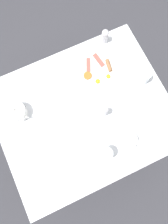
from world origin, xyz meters
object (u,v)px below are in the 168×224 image
at_px(teapot_near, 16,112).
at_px(fork_by_plate, 76,122).
at_px(water_glass_tall, 104,154).
at_px(creamer_jug, 132,140).
at_px(pepper_grinder, 105,36).
at_px(napkin_folded, 55,151).
at_px(teacup_with_saucer_left, 145,103).
at_px(salt_grinder, 104,111).
at_px(water_glass_short, 144,77).
at_px(breakfast_plate, 99,72).
at_px(knife_by_plate, 37,80).
at_px(spoon_for_tea, 157,135).

relative_size(teapot_near, fork_by_plate, 0.93).
bearing_deg(water_glass_tall, teapot_near, -140.73).
bearing_deg(creamer_jug, water_glass_tall, -87.36).
bearing_deg(creamer_jug, pepper_grinder, 167.24).
distance_m(pepper_grinder, napkin_folded, 0.83).
height_order(teacup_with_saucer_left, creamer_jug, teacup_with_saucer_left).
bearing_deg(fork_by_plate, creamer_jug, 45.97).
relative_size(teacup_with_saucer_left, water_glass_tall, 1.00).
xyz_separation_m(pepper_grinder, salt_grinder, (0.46, -0.23, 0.00)).
bearing_deg(water_glass_short, breakfast_plate, -126.11).
bearing_deg(fork_by_plate, knife_by_plate, -162.16).
bearing_deg(salt_grinder, creamer_jug, 18.54).
relative_size(creamer_jug, fork_by_plate, 0.49).
height_order(teacup_with_saucer_left, pepper_grinder, pepper_grinder).
xyz_separation_m(teapot_near, water_glass_tall, (0.47, 0.38, 0.02)).
relative_size(water_glass_tall, water_glass_short, 1.19).
height_order(water_glass_short, fork_by_plate, water_glass_short).
xyz_separation_m(salt_grinder, spoon_for_tea, (0.27, 0.24, -0.06)).
distance_m(napkin_folded, fork_by_plate, 0.23).
bearing_deg(napkin_folded, salt_grinder, 103.40).
bearing_deg(teacup_with_saucer_left, fork_by_plate, -100.20).
height_order(fork_by_plate, spoon_for_tea, same).
bearing_deg(pepper_grinder, napkin_folded, -47.89).
distance_m(water_glass_short, pepper_grinder, 0.38).
bearing_deg(napkin_folded, spoon_for_tea, 74.19).
bearing_deg(pepper_grinder, water_glass_short, 15.11).
bearing_deg(water_glass_short, teapot_near, -99.04).
bearing_deg(breakfast_plate, fork_by_plate, -48.68).
bearing_deg(teacup_with_saucer_left, pepper_grinder, -176.15).
bearing_deg(pepper_grinder, breakfast_plate, -35.47).
relative_size(water_glass_short, napkin_folded, 0.62).
height_order(breakfast_plate, salt_grinder, salt_grinder).
relative_size(teacup_with_saucer_left, pepper_grinder, 1.10).
bearing_deg(teacup_with_saucer_left, salt_grinder, -102.02).
bearing_deg(pepper_grinder, teacup_with_saucer_left, 3.85).
bearing_deg(pepper_grinder, spoon_for_tea, 0.63).
bearing_deg(spoon_for_tea, pepper_grinder, -179.37).
height_order(pepper_grinder, spoon_for_tea, pepper_grinder).
xyz_separation_m(breakfast_plate, teapot_near, (0.04, -0.60, 0.04)).
distance_m(pepper_grinder, knife_by_plate, 0.54).
bearing_deg(napkin_folded, water_glass_short, 104.87).
bearing_deg(fork_by_plate, spoon_for_tea, 55.68).
bearing_deg(knife_by_plate, breakfast_plate, 73.26).
xyz_separation_m(teapot_near, creamer_jug, (0.46, 0.58, -0.02)).
height_order(teapot_near, water_glass_tall, water_glass_tall).
distance_m(teapot_near, spoon_for_tea, 0.89).
bearing_deg(knife_by_plate, fork_by_plate, 17.84).
height_order(breakfast_plate, napkin_folded, breakfast_plate).
distance_m(water_glass_tall, creamer_jug, 0.20).
relative_size(water_glass_short, knife_by_plate, 0.65).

